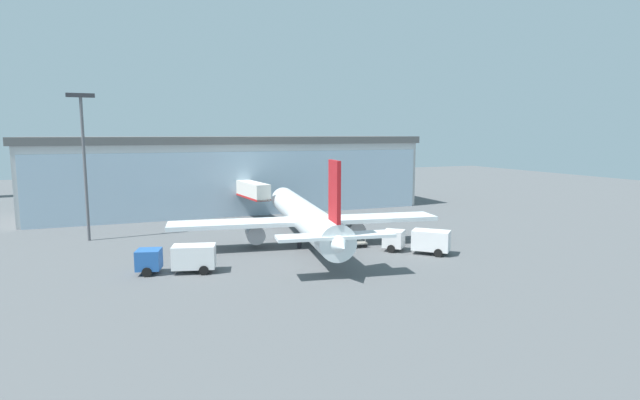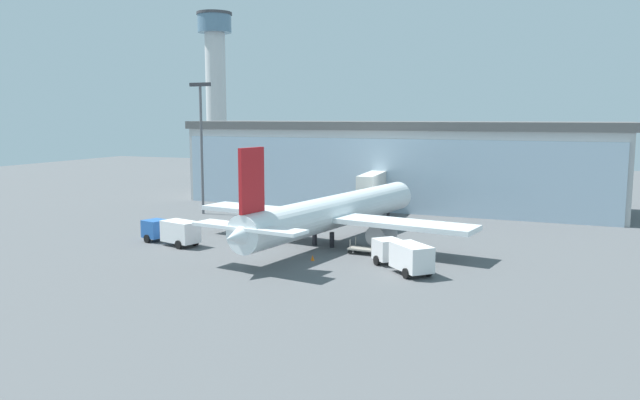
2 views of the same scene
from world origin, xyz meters
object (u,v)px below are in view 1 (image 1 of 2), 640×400
airplane (305,217)px  safety_cone_wingtip (205,252)px  apron_light_mast (84,154)px  catering_truck (180,258)px  baggage_cart (354,243)px  safety_cone_nose (343,256)px  fuel_truck (419,240)px  jet_bridge (248,190)px

airplane → safety_cone_wingtip: size_ratio=64.95×
apron_light_mast → catering_truck: size_ratio=2.37×
apron_light_mast → baggage_cart: size_ratio=6.25×
catering_truck → safety_cone_nose: 16.82m
airplane → fuel_truck: (10.12, -9.10, -1.84)m
jet_bridge → airplane: size_ratio=0.38×
safety_cone_nose → apron_light_mast: bearing=140.6°
jet_bridge → apron_light_mast: 24.82m
jet_bridge → safety_cone_wingtip: bearing=148.7°
jet_bridge → catering_truck: 31.11m
fuel_truck → safety_cone_wingtip: size_ratio=12.22×
apron_light_mast → airplane: size_ratio=0.51×
safety_cone_nose → fuel_truck: bearing=-4.8°
jet_bridge → apron_light_mast: (-22.59, -8.16, 6.25)m
baggage_cart → safety_cone_wingtip: 17.11m
apron_light_mast → catering_truck: 23.20m
safety_cone_nose → safety_cone_wingtip: bearing=149.7°
apron_light_mast → fuel_truck: (34.26, -21.53, -9.32)m
fuel_truck → baggage_cart: size_ratio=2.32×
jet_bridge → airplane: bearing=179.4°
safety_cone_nose → safety_cone_wingtip: 15.35m
fuel_truck → safety_cone_nose: bearing=40.2°
fuel_truck → catering_truck: bearing=40.4°
apron_light_mast → safety_cone_nose: bearing=-39.4°
catering_truck → safety_cone_wingtip: (3.48, 6.43, -1.19)m
safety_cone_nose → airplane: bearing=97.9°
airplane → fuel_truck: airplane is taller
safety_cone_nose → jet_bridge: bearing=95.3°
apron_light_mast → safety_cone_wingtip: apron_light_mast is taller
airplane → catering_truck: 17.18m
catering_truck → safety_cone_wingtip: bearing=-102.6°
airplane → catering_truck: (-15.58, -7.01, -1.84)m
airplane → baggage_cart: bearing=-119.3°
fuel_truck → safety_cone_nose: fuel_truck is taller
apron_light_mast → fuel_truck: bearing=-32.1°
jet_bridge → catering_truck: bearing=148.2°
airplane → safety_cone_nose: 8.95m
catering_truck → safety_cone_nose: (16.73, -1.33, -1.19)m
fuel_truck → apron_light_mast: bearing=12.9°
baggage_cart → safety_cone_wingtip: (-16.81, 3.22, -0.23)m
catering_truck → baggage_cart: 20.57m
baggage_cart → catering_truck: bearing=-167.4°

